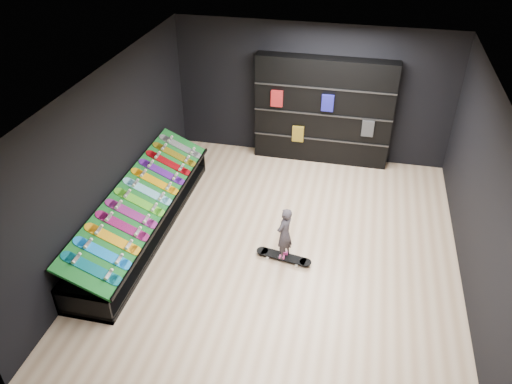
% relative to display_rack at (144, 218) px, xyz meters
% --- Properties ---
extents(floor, '(6.00, 7.00, 0.01)m').
position_rel_display_rack_xyz_m(floor, '(2.55, 0.00, -0.25)').
color(floor, '#D5B48F').
rests_on(floor, ground).
extents(ceiling, '(6.00, 7.00, 0.01)m').
position_rel_display_rack_xyz_m(ceiling, '(2.55, 0.00, 2.75)').
color(ceiling, white).
rests_on(ceiling, ground).
extents(wall_back, '(6.00, 0.02, 3.00)m').
position_rel_display_rack_xyz_m(wall_back, '(2.55, 3.50, 1.25)').
color(wall_back, black).
rests_on(wall_back, ground).
extents(wall_front, '(6.00, 0.02, 3.00)m').
position_rel_display_rack_xyz_m(wall_front, '(2.55, -3.50, 1.25)').
color(wall_front, black).
rests_on(wall_front, ground).
extents(wall_left, '(0.02, 7.00, 3.00)m').
position_rel_display_rack_xyz_m(wall_left, '(-0.45, 0.00, 1.25)').
color(wall_left, black).
rests_on(wall_left, ground).
extents(wall_right, '(0.02, 7.00, 3.00)m').
position_rel_display_rack_xyz_m(wall_right, '(5.55, 0.00, 1.25)').
color(wall_right, black).
rests_on(wall_right, ground).
extents(display_rack, '(0.90, 4.50, 0.50)m').
position_rel_display_rack_xyz_m(display_rack, '(0.00, 0.00, 0.00)').
color(display_rack, black).
rests_on(display_rack, ground).
extents(turf_ramp, '(0.92, 4.50, 0.46)m').
position_rel_display_rack_xyz_m(turf_ramp, '(0.05, 0.00, 0.46)').
color(turf_ramp, '#0D5519').
rests_on(turf_ramp, display_rack).
extents(back_shelving, '(2.94, 0.34, 2.35)m').
position_rel_display_rack_xyz_m(back_shelving, '(2.84, 3.32, 0.93)').
color(back_shelving, black).
rests_on(back_shelving, ground).
extents(floor_skateboard, '(1.00, 0.38, 0.09)m').
position_rel_display_rack_xyz_m(floor_skateboard, '(2.64, -0.28, -0.20)').
color(floor_skateboard, black).
rests_on(floor_skateboard, ground).
extents(child, '(0.23, 0.26, 0.58)m').
position_rel_display_rack_xyz_m(child, '(2.64, -0.28, 0.13)').
color(child, black).
rests_on(child, floor_skateboard).
extents(display_board_0, '(0.93, 0.22, 0.50)m').
position_rel_display_rack_xyz_m(display_board_0, '(0.06, -1.90, 0.49)').
color(display_board_0, '#0C8C99').
rests_on(display_board_0, turf_ramp).
extents(display_board_1, '(0.93, 0.22, 0.50)m').
position_rel_display_rack_xyz_m(display_board_1, '(0.06, -1.55, 0.49)').
color(display_board_1, blue).
rests_on(display_board_1, turf_ramp).
extents(display_board_2, '(0.93, 0.22, 0.50)m').
position_rel_display_rack_xyz_m(display_board_2, '(0.06, -1.21, 0.49)').
color(display_board_2, orange).
rests_on(display_board_2, turf_ramp).
extents(display_board_3, '(0.93, 0.22, 0.50)m').
position_rel_display_rack_xyz_m(display_board_3, '(0.06, -0.86, 0.49)').
color(display_board_3, '#E5198C').
rests_on(display_board_3, turf_ramp).
extents(display_board_4, '(0.93, 0.22, 0.50)m').
position_rel_display_rack_xyz_m(display_board_4, '(0.06, -0.52, 0.49)').
color(display_board_4, '#2626BF').
rests_on(display_board_4, turf_ramp).
extents(display_board_5, '(0.93, 0.22, 0.50)m').
position_rel_display_rack_xyz_m(display_board_5, '(0.06, -0.17, 0.49)').
color(display_board_5, green).
rests_on(display_board_5, turf_ramp).
extents(display_board_6, '(0.93, 0.22, 0.50)m').
position_rel_display_rack_xyz_m(display_board_6, '(0.06, 0.17, 0.49)').
color(display_board_6, '#0CB2E5').
rests_on(display_board_6, turf_ramp).
extents(display_board_7, '(0.93, 0.22, 0.50)m').
position_rel_display_rack_xyz_m(display_board_7, '(0.06, 0.52, 0.49)').
color(display_board_7, yellow).
rests_on(display_board_7, turf_ramp).
extents(display_board_8, '(0.93, 0.22, 0.50)m').
position_rel_display_rack_xyz_m(display_board_8, '(0.06, 0.86, 0.49)').
color(display_board_8, purple).
rests_on(display_board_8, turf_ramp).
extents(display_board_9, '(0.93, 0.22, 0.50)m').
position_rel_display_rack_xyz_m(display_board_9, '(0.06, 1.21, 0.49)').
color(display_board_9, red).
rests_on(display_board_9, turf_ramp).
extents(display_board_10, '(0.93, 0.22, 0.50)m').
position_rel_display_rack_xyz_m(display_board_10, '(0.06, 1.55, 0.49)').
color(display_board_10, yellow).
rests_on(display_board_10, turf_ramp).
extents(display_board_11, '(0.93, 0.22, 0.50)m').
position_rel_display_rack_xyz_m(display_board_11, '(0.06, 1.90, 0.49)').
color(display_board_11, black).
rests_on(display_board_11, turf_ramp).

